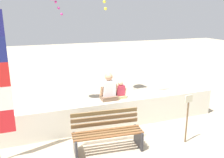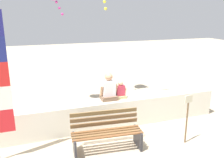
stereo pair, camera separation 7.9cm
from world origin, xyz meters
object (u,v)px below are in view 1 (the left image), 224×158
at_px(park_bench, 107,133).
at_px(sign_post, 187,115).
at_px(person_child, 120,91).
at_px(person_adult, 109,89).

distance_m(park_bench, sign_post, 2.00).
bearing_deg(person_child, sign_post, -53.06).
xyz_separation_m(person_child, sign_post, (1.15, -1.53, -0.25)).
bearing_deg(park_bench, sign_post, -11.18).
relative_size(person_child, sign_post, 0.42).
xyz_separation_m(person_adult, person_child, (0.34, 0.00, -0.09)).
bearing_deg(person_adult, sign_post, -45.65).
distance_m(person_adult, sign_post, 2.16).
height_order(park_bench, person_child, person_child).
height_order(park_bench, sign_post, sign_post).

